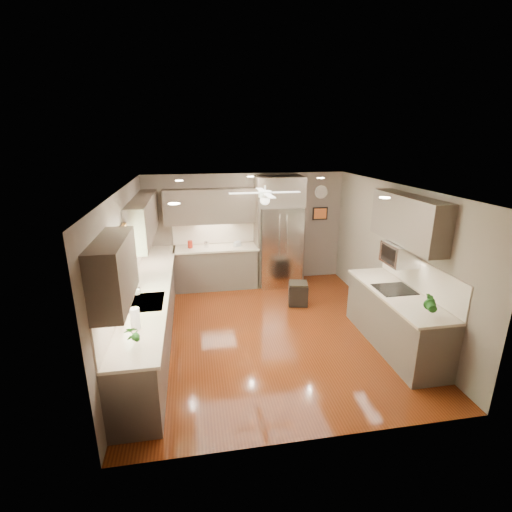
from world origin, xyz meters
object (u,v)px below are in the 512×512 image
object	(u,v)px
stool	(298,293)
canister_b	(206,244)
soap_bottle	(138,290)
refrigerator	(279,234)
paper_towel	(135,318)
potted_plant_left	(132,334)
canister_a	(190,244)
bowl	(237,245)
potted_plant_right	(431,304)
microwave	(400,254)

from	to	relation	value
stool	canister_b	bearing A→B (deg)	144.58
soap_bottle	refrigerator	size ratio (longest dim) A/B	0.07
soap_bottle	refrigerator	xyz separation A→B (m)	(2.78, 2.41, 0.16)
paper_towel	stool	bearing A→B (deg)	39.01
stool	soap_bottle	bearing A→B (deg)	-157.35
potted_plant_left	refrigerator	xyz separation A→B (m)	(2.65, 3.88, 0.09)
canister_a	stool	world-z (taller)	canister_a
bowl	refrigerator	xyz separation A→B (m)	(0.95, -0.01, 0.22)
canister_a	canister_b	xyz separation A→B (m)	(0.35, -0.01, -0.01)
canister_b	paper_towel	world-z (taller)	paper_towel
canister_b	potted_plant_right	size ratio (longest dim) A/B	0.38
bowl	paper_towel	size ratio (longest dim) A/B	0.69
paper_towel	bowl	bearing A→B (deg)	63.59
bowl	refrigerator	distance (m)	0.97
refrigerator	paper_towel	size ratio (longest dim) A/B	8.25
potted_plant_left	stool	world-z (taller)	potted_plant_left
potted_plant_left	refrigerator	bearing A→B (deg)	55.68
bowl	stool	xyz separation A→B (m)	(1.08, -1.20, -0.73)
soap_bottle	potted_plant_right	size ratio (longest dim) A/B	0.47
bowl	stool	bearing A→B (deg)	-48.16
potted_plant_left	bowl	size ratio (longest dim) A/B	1.50
canister_b	stool	world-z (taller)	canister_b
canister_b	potted_plant_left	size ratio (longest dim) A/B	0.45
canister_b	bowl	size ratio (longest dim) A/B	0.68
potted_plant_left	stool	distance (m)	3.96
refrigerator	stool	size ratio (longest dim) A/B	5.33
stool	canister_a	bearing A→B (deg)	149.14
soap_bottle	potted_plant_left	xyz separation A→B (m)	(0.13, -1.48, 0.07)
canister_b	stool	xyz separation A→B (m)	(1.76, -1.25, -0.77)
potted_plant_left	potted_plant_right	distance (m)	3.85
canister_b	potted_plant_right	bearing A→B (deg)	-53.63
stool	microwave	bearing A→B (deg)	-51.73
canister_a	canister_b	world-z (taller)	canister_a
canister_a	potted_plant_right	world-z (taller)	potted_plant_right
canister_a	stool	bearing A→B (deg)	-30.86
bowl	microwave	xyz separation A→B (m)	(2.27, -2.72, 0.51)
bowl	stool	size ratio (longest dim) A/B	0.45
canister_b	stool	size ratio (longest dim) A/B	0.30
soap_bottle	paper_towel	distance (m)	1.06
canister_a	stool	xyz separation A→B (m)	(2.11, -1.26, -0.78)
refrigerator	paper_towel	world-z (taller)	refrigerator
stool	refrigerator	bearing A→B (deg)	96.25
potted_plant_right	paper_towel	xyz separation A→B (m)	(-3.87, 0.32, -0.04)
bowl	stool	distance (m)	1.77
stool	potted_plant_left	bearing A→B (deg)	-135.95
refrigerator	microwave	distance (m)	3.03
microwave	potted_plant_right	bearing A→B (deg)	-96.60
canister_b	bowl	world-z (taller)	canister_b
stool	paper_towel	distance (m)	3.70
refrigerator	stool	distance (m)	1.53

